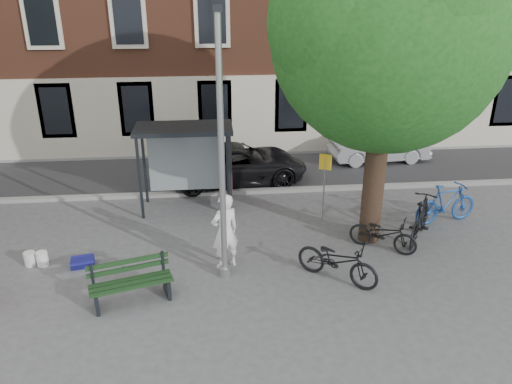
{
  "coord_description": "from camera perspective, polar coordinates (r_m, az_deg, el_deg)",
  "views": [
    {
      "loc": [
        -0.23,
        -10.27,
        6.53
      ],
      "look_at": [
        0.92,
        1.78,
        1.4
      ],
      "focal_mm": 35.0,
      "sensor_mm": 36.0,
      "label": 1
    }
  ],
  "objects": [
    {
      "name": "bike_a",
      "position": [
        13.44,
        14.32,
        -4.63
      ],
      "size": [
        1.83,
        1.5,
        0.94
      ],
      "primitive_type": "imported",
      "rotation": [
        0.0,
        0.0,
        0.99
      ],
      "color": "black",
      "rests_on": "ground"
    },
    {
      "name": "painter",
      "position": [
        12.06,
        -3.56,
        -4.52
      ],
      "size": [
        0.84,
        0.73,
        1.95
      ],
      "primitive_type": "imported",
      "rotation": [
        0.0,
        0.0,
        3.59
      ],
      "color": "white",
      "rests_on": "ground"
    },
    {
      "name": "tree_right",
      "position": [
        12.44,
        15.26,
        17.99
      ],
      "size": [
        5.76,
        5.6,
        8.2
      ],
      "color": "black",
      "rests_on": "ground"
    },
    {
      "name": "bus_shelter",
      "position": [
        15.11,
        -6.66,
        5.03
      ],
      "size": [
        2.85,
        1.45,
        2.62
      ],
      "color": "#1E2328",
      "rests_on": "ground"
    },
    {
      "name": "notice_sign",
      "position": [
        14.39,
        7.87,
        2.27
      ],
      "size": [
        0.33,
        0.17,
        2.03
      ],
      "rotation": [
        0.0,
        0.0,
        -0.43
      ],
      "color": "#9EA0A3",
      "rests_on": "ground"
    },
    {
      "name": "bike_c",
      "position": [
        11.86,
        9.3,
        -7.72
      ],
      "size": [
        2.03,
        1.84,
        1.07
      ],
      "primitive_type": "imported",
      "rotation": [
        0.0,
        0.0,
        0.89
      ],
      "color": "black",
      "rests_on": "ground"
    },
    {
      "name": "curb_far",
      "position": [
        20.33,
        -4.55,
        4.34
      ],
      "size": [
        40.0,
        0.25,
        0.12
      ],
      "primitive_type": "cube",
      "color": "gray",
      "rests_on": "ground"
    },
    {
      "name": "bike_b",
      "position": [
        15.43,
        20.91,
        -1.23
      ],
      "size": [
        2.08,
        0.98,
        1.21
      ],
      "primitive_type": "imported",
      "rotation": [
        0.0,
        0.0,
        1.79
      ],
      "color": "#1B4898",
      "rests_on": "ground"
    },
    {
      "name": "bike_d",
      "position": [
        14.14,
        18.28,
        -2.95
      ],
      "size": [
        1.67,
        2.06,
        1.26
      ],
      "primitive_type": "imported",
      "rotation": [
        0.0,
        0.0,
        2.54
      ],
      "color": "black",
      "rests_on": "ground"
    },
    {
      "name": "bench",
      "position": [
        11.42,
        -14.09,
        -10.16
      ],
      "size": [
        1.87,
        1.04,
        0.92
      ],
      "rotation": [
        0.0,
        0.0,
        0.28
      ],
      "color": "#1E2328",
      "rests_on": "ground"
    },
    {
      "name": "curb_near",
      "position": [
        16.59,
        -4.24,
        -0.05
      ],
      "size": [
        40.0,
        0.25,
        0.12
      ],
      "primitive_type": "cube",
      "color": "gray",
      "rests_on": "ground"
    },
    {
      "name": "road",
      "position": [
        18.47,
        -4.4,
        2.21
      ],
      "size": [
        40.0,
        4.0,
        0.01
      ],
      "primitive_type": "cube",
      "color": "#28282B",
      "rests_on": "ground"
    },
    {
      "name": "lamppost",
      "position": [
        10.94,
        -3.93,
        2.88
      ],
      "size": [
        0.28,
        0.35,
        6.11
      ],
      "color": "#9EA0A3",
      "rests_on": "ground"
    },
    {
      "name": "car_silver",
      "position": [
        20.06,
        13.91,
        5.19
      ],
      "size": [
        3.93,
        1.65,
        1.26
      ],
      "primitive_type": "imported",
      "rotation": [
        0.0,
        0.0,
        1.65
      ],
      "color": "#A4A8AC",
      "rests_on": "ground"
    },
    {
      "name": "blue_crate",
      "position": [
        13.22,
        -19.2,
        -7.57
      ],
      "size": [
        0.61,
        0.49,
        0.2
      ],
      "primitive_type": "cube",
      "rotation": [
        0.0,
        0.0,
        0.18
      ],
      "color": "navy",
      "rests_on": "ground"
    },
    {
      "name": "car_dark",
      "position": [
        17.41,
        -2.13,
        3.28
      ],
      "size": [
        5.07,
        2.8,
        1.34
      ],
      "primitive_type": "imported",
      "rotation": [
        0.0,
        0.0,
        1.69
      ],
      "color": "black",
      "rests_on": "ground"
    },
    {
      "name": "ground",
      "position": [
        12.18,
        -3.58,
        -9.52
      ],
      "size": [
        90.0,
        90.0,
        0.0
      ],
      "primitive_type": "plane",
      "color": "#4C4C4F",
      "rests_on": "ground"
    },
    {
      "name": "bucket_b",
      "position": [
        13.68,
        -24.42,
        -6.97
      ],
      "size": [
        0.37,
        0.37,
        0.36
      ],
      "primitive_type": "cylinder",
      "rotation": [
        0.0,
        0.0,
        -0.41
      ],
      "color": "silver",
      "rests_on": "ground"
    },
    {
      "name": "bucket_a",
      "position": [
        13.56,
        -23.24,
        -7.01
      ],
      "size": [
        0.29,
        0.29,
        0.36
      ],
      "primitive_type": "cylinder",
      "rotation": [
        0.0,
        0.0,
        -0.05
      ],
      "color": "white",
      "rests_on": "ground"
    }
  ]
}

